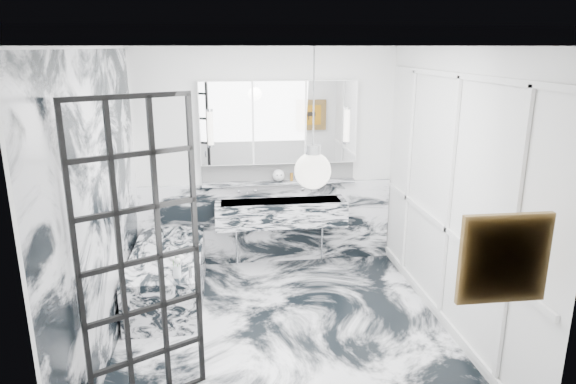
{
  "coord_description": "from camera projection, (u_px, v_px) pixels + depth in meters",
  "views": [
    {
      "loc": [
        -0.52,
        -4.42,
        2.69
      ],
      "look_at": [
        0.11,
        0.5,
        1.29
      ],
      "focal_mm": 32.0,
      "sensor_mm": 36.0,
      "label": 1
    }
  ],
  "objects": [
    {
      "name": "floor",
      "position": [
        284.0,
        333.0,
        5.01
      ],
      "size": [
        3.6,
        3.6,
        0.0
      ],
      "primitive_type": "plane",
      "color": "white",
      "rests_on": "ground"
    },
    {
      "name": "ceiling",
      "position": [
        283.0,
        34.0,
        4.25
      ],
      "size": [
        3.6,
        3.6,
        0.0
      ],
      "primitive_type": "plane",
      "rotation": [
        3.14,
        0.0,
        0.0
      ],
      "color": "white",
      "rests_on": "wall_back"
    },
    {
      "name": "wall_back",
      "position": [
        266.0,
        156.0,
        6.35
      ],
      "size": [
        3.6,
        0.0,
        3.6
      ],
      "primitive_type": "plane",
      "rotation": [
        1.57,
        0.0,
        0.0
      ],
      "color": "white",
      "rests_on": "floor"
    },
    {
      "name": "wall_front",
      "position": [
        321.0,
        283.0,
        2.92
      ],
      "size": [
        3.6,
        0.0,
        3.6
      ],
      "primitive_type": "plane",
      "rotation": [
        -1.57,
        0.0,
        0.0
      ],
      "color": "white",
      "rests_on": "floor"
    },
    {
      "name": "wall_left",
      "position": [
        100.0,
        202.0,
        4.44
      ],
      "size": [
        0.0,
        3.6,
        3.6
      ],
      "primitive_type": "plane",
      "rotation": [
        1.57,
        0.0,
        1.57
      ],
      "color": "white",
      "rests_on": "floor"
    },
    {
      "name": "wall_right",
      "position": [
        452.0,
        190.0,
        4.83
      ],
      "size": [
        0.0,
        3.6,
        3.6
      ],
      "primitive_type": "plane",
      "rotation": [
        1.57,
        0.0,
        -1.57
      ],
      "color": "white",
      "rests_on": "floor"
    },
    {
      "name": "marble_clad_back",
      "position": [
        267.0,
        223.0,
        6.57
      ],
      "size": [
        3.18,
        0.05,
        1.05
      ],
      "primitive_type": "cube",
      "color": "white",
      "rests_on": "floor"
    },
    {
      "name": "marble_clad_left",
      "position": [
        103.0,
        209.0,
        4.46
      ],
      "size": [
        0.02,
        3.56,
        2.68
      ],
      "primitive_type": "cube",
      "color": "white",
      "rests_on": "floor"
    },
    {
      "name": "panel_molding",
      "position": [
        449.0,
        200.0,
        4.85
      ],
      "size": [
        0.03,
        3.4,
        2.3
      ],
      "primitive_type": "cube",
      "color": "white",
      "rests_on": "floor"
    },
    {
      "name": "soap_bottle_a",
      "position": [
        310.0,
        171.0,
        6.38
      ],
      "size": [
        0.11,
        0.11,
        0.23
      ],
      "primitive_type": "imported",
      "rotation": [
        0.0,
        0.0,
        0.21
      ],
      "color": "#8C5919",
      "rests_on": "ledge"
    },
    {
      "name": "soap_bottle_b",
      "position": [
        309.0,
        174.0,
        6.39
      ],
      "size": [
        0.09,
        0.09,
        0.17
      ],
      "primitive_type": "imported",
      "rotation": [
        0.0,
        0.0,
        -0.27
      ],
      "color": "#4C4C51",
      "rests_on": "ledge"
    },
    {
      "name": "soap_bottle_c",
      "position": [
        323.0,
        174.0,
        6.42
      ],
      "size": [
        0.11,
        0.11,
        0.14
      ],
      "primitive_type": "imported",
      "rotation": [
        0.0,
        0.0,
        -0.04
      ],
      "color": "silver",
      "rests_on": "ledge"
    },
    {
      "name": "face_pot",
      "position": [
        279.0,
        175.0,
        6.35
      ],
      "size": [
        0.15,
        0.15,
        0.15
      ],
      "primitive_type": "sphere",
      "color": "white",
      "rests_on": "ledge"
    },
    {
      "name": "amber_bottle",
      "position": [
        292.0,
        177.0,
        6.37
      ],
      "size": [
        0.04,
        0.04,
        0.1
      ],
      "primitive_type": "cylinder",
      "color": "#8C5919",
      "rests_on": "ledge"
    },
    {
      "name": "flower_vase",
      "position": [
        177.0,
        271.0,
        4.95
      ],
      "size": [
        0.08,
        0.08,
        0.12
      ],
      "primitive_type": "cylinder",
      "color": "silver",
      "rests_on": "bathtub"
    },
    {
      "name": "crittall_door",
      "position": [
        141.0,
        261.0,
        3.75
      ],
      "size": [
        0.8,
        0.45,
        2.38
      ],
      "primitive_type": null,
      "rotation": [
        0.0,
        0.0,
        0.49
      ],
      "color": "black",
      "rests_on": "floor"
    },
    {
      "name": "artwork",
      "position": [
        504.0,
        259.0,
        3.07
      ],
      "size": [
        0.46,
        0.04,
        0.46
      ],
      "primitive_type": "cube",
      "color": "#C79114",
      "rests_on": "wall_front"
    },
    {
      "name": "pendant_light",
      "position": [
        313.0,
        171.0,
        3.32
      ],
      "size": [
        0.24,
        0.24,
        0.24
      ],
      "primitive_type": "sphere",
      "color": "white",
      "rests_on": "ceiling"
    },
    {
      "name": "trough_sink",
      "position": [
        281.0,
        212.0,
        6.32
      ],
      "size": [
        1.6,
        0.45,
        0.3
      ],
      "primitive_type": "cube",
      "color": "silver",
      "rests_on": "wall_back"
    },
    {
      "name": "ledge",
      "position": [
        279.0,
        182.0,
        6.38
      ],
      "size": [
        1.9,
        0.14,
        0.04
      ],
      "primitive_type": "cube",
      "color": "silver",
      "rests_on": "wall_back"
    },
    {
      "name": "subway_tile",
      "position": [
        279.0,
        171.0,
        6.41
      ],
      "size": [
        1.9,
        0.03,
        0.23
      ],
      "primitive_type": "cube",
      "color": "white",
      "rests_on": "wall_back"
    },
    {
      "name": "mirror_cabinet",
      "position": [
        279.0,
        122.0,
        6.18
      ],
      "size": [
        1.9,
        0.16,
        1.0
      ],
      "primitive_type": "cube",
      "color": "white",
      "rests_on": "wall_back"
    },
    {
      "name": "sconce_left",
      "position": [
        210.0,
        128.0,
        6.0
      ],
      "size": [
        0.07,
        0.07,
        0.4
      ],
      "primitive_type": "cylinder",
      "color": "white",
      "rests_on": "mirror_cabinet"
    },
    {
      "name": "sconce_right",
      "position": [
        347.0,
        125.0,
        6.2
      ],
      "size": [
        0.07,
        0.07,
        0.4
      ],
      "primitive_type": "cylinder",
      "color": "white",
      "rests_on": "mirror_cabinet"
    },
    {
      "name": "bathtub",
      "position": [
        168.0,
        275.0,
        5.65
      ],
      "size": [
        0.75,
        1.65,
        0.55
      ],
      "primitive_type": "cube",
      "color": "silver",
      "rests_on": "floor"
    }
  ]
}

